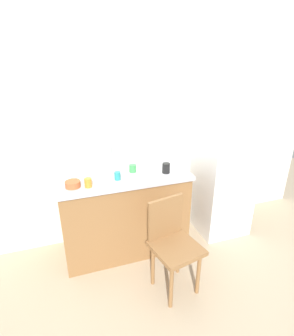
# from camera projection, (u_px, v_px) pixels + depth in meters

# --- Properties ---
(ground_plane) EXTENTS (8.00, 8.00, 0.00)m
(ground_plane) POSITION_uv_depth(u_px,v_px,m) (163.00, 282.00, 2.59)
(ground_plane) COLOR tan
(back_wall) EXTENTS (4.80, 0.10, 2.64)m
(back_wall) POSITION_uv_depth(u_px,v_px,m) (132.00, 127.00, 2.95)
(back_wall) COLOR silver
(back_wall) RESTS_ON ground_plane
(cabinet_base) EXTENTS (1.32, 0.60, 0.89)m
(cabinet_base) POSITION_uv_depth(u_px,v_px,m) (124.00, 213.00, 2.93)
(cabinet_base) COLOR olive
(cabinet_base) RESTS_ON ground_plane
(countertop) EXTENTS (1.36, 0.64, 0.04)m
(countertop) POSITION_uv_depth(u_px,v_px,m) (123.00, 175.00, 2.75)
(countertop) COLOR #B7B7BC
(countertop) RESTS_ON cabinet_base
(faucet) EXTENTS (0.02, 0.02, 0.24)m
(faucet) POSITION_uv_depth(u_px,v_px,m) (111.00, 156.00, 2.89)
(faucet) COLOR #B7B7BC
(faucet) RESTS_ON countertop
(refrigerator) EXTENTS (0.58, 0.59, 1.38)m
(refrigerator) POSITION_uv_depth(u_px,v_px,m) (222.00, 178.00, 3.20)
(refrigerator) COLOR white
(refrigerator) RESTS_ON ground_plane
(chair) EXTENTS (0.47, 0.47, 0.89)m
(chair) POSITION_uv_depth(u_px,v_px,m) (172.00, 242.00, 2.39)
(chair) COLOR olive
(chair) RESTS_ON ground_plane
(dish_tray) EXTENTS (0.28, 0.20, 0.05)m
(dish_tray) POSITION_uv_depth(u_px,v_px,m) (83.00, 174.00, 2.67)
(dish_tray) COLOR white
(dish_tray) RESTS_ON countertop
(terracotta_bowl) EXTENTS (0.14, 0.14, 0.06)m
(terracotta_bowl) POSITION_uv_depth(u_px,v_px,m) (73.00, 184.00, 2.45)
(terracotta_bowl) COLOR #B25B33
(terracotta_bowl) RESTS_ON countertop
(cup_orange) EXTENTS (0.07, 0.07, 0.08)m
(cup_orange) POSITION_uv_depth(u_px,v_px,m) (88.00, 183.00, 2.45)
(cup_orange) COLOR orange
(cup_orange) RESTS_ON countertop
(cup_black) EXTENTS (0.08, 0.08, 0.10)m
(cup_black) POSITION_uv_depth(u_px,v_px,m) (166.00, 168.00, 2.74)
(cup_black) COLOR black
(cup_black) RESTS_ON countertop
(cup_teal) EXTENTS (0.06, 0.06, 0.08)m
(cup_teal) POSITION_uv_depth(u_px,v_px,m) (117.00, 176.00, 2.59)
(cup_teal) COLOR teal
(cup_teal) RESTS_ON countertop
(cup_green) EXTENTS (0.07, 0.07, 0.08)m
(cup_green) POSITION_uv_depth(u_px,v_px,m) (133.00, 168.00, 2.77)
(cup_green) COLOR green
(cup_green) RESTS_ON countertop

